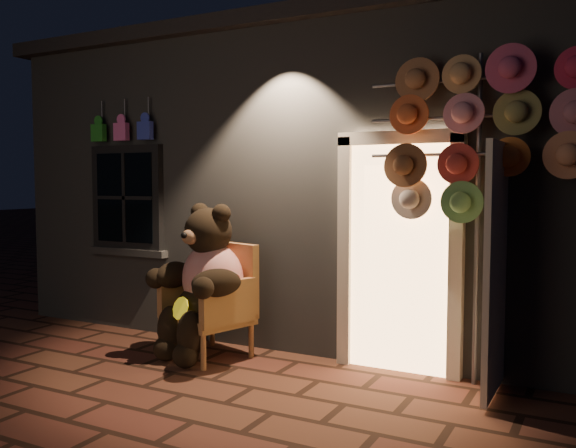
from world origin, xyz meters
The scene contains 5 objects.
ground centered at (0.00, 0.00, 0.00)m, with size 60.00×60.00×0.00m, color #512E1F.
shop_building centered at (0.00, 3.99, 1.74)m, with size 7.30×5.95×3.51m.
wicker_armchair centered at (-0.42, 1.07, 0.56)m, with size 0.92×0.88×1.12m.
teddy_bear centered at (-0.44, 0.93, 0.76)m, with size 1.05×0.96×1.51m.
hat_rack centered at (2.06, 1.28, 2.16)m, with size 1.80×0.22×2.82m.
Camera 1 is at (3.04, -3.89, 1.74)m, focal length 38.00 mm.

